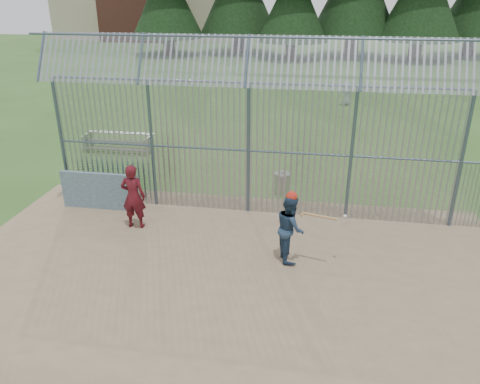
% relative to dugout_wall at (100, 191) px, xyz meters
% --- Properties ---
extents(ground, '(120.00, 120.00, 0.00)m').
position_rel_dugout_wall_xyz_m(ground, '(4.60, -2.90, -0.62)').
color(ground, '#2D511E').
rests_on(ground, ground).
extents(dirt_infield, '(14.00, 10.00, 0.02)m').
position_rel_dugout_wall_xyz_m(dirt_infield, '(4.60, -3.40, -0.61)').
color(dirt_infield, '#756047').
rests_on(dirt_infield, ground).
extents(dugout_wall, '(2.50, 0.12, 1.20)m').
position_rel_dugout_wall_xyz_m(dugout_wall, '(0.00, 0.00, 0.00)').
color(dugout_wall, '#38566B').
rests_on(dugout_wall, dirt_infield).
extents(batter, '(0.87, 1.00, 1.76)m').
position_rel_dugout_wall_xyz_m(batter, '(6.07, -2.02, 0.28)').
color(batter, navy).
rests_on(batter, dirt_infield).
extents(onlooker, '(0.71, 0.48, 1.92)m').
position_rel_dugout_wall_xyz_m(onlooker, '(1.52, -0.99, 0.36)').
color(onlooker, maroon).
rests_on(onlooker, dirt_infield).
extents(bg_kid_standing, '(0.81, 0.70, 1.39)m').
position_rel_dugout_wall_xyz_m(bg_kid_standing, '(8.16, 16.07, 0.08)').
color(bg_kid_standing, slate).
rests_on(bg_kid_standing, ground).
extents(batting_gear, '(1.50, 0.43, 0.62)m').
position_rel_dugout_wall_xyz_m(batting_gear, '(6.21, -2.04, 1.06)').
color(batting_gear, '#B22417').
rests_on(batting_gear, ground).
extents(trash_can, '(0.56, 0.56, 0.82)m').
position_rel_dugout_wall_xyz_m(trash_can, '(5.53, 2.16, -0.24)').
color(trash_can, gray).
rests_on(trash_can, ground).
extents(bleacher, '(3.00, 0.95, 0.72)m').
position_rel_dugout_wall_xyz_m(bleacher, '(-1.80, 5.59, -0.21)').
color(bleacher, slate).
rests_on(bleacher, ground).
extents(backstop_fence, '(20.09, 0.81, 5.30)m').
position_rel_dugout_wall_xyz_m(backstop_fence, '(6.41, 0.53, 1.74)').
color(backstop_fence, '#47566B').
rests_on(backstop_fence, ground).
extents(distant_buildings, '(26.50, 10.50, 8.00)m').
position_rel_dugout_wall_xyz_m(distant_buildings, '(-18.58, 53.59, 2.98)').
color(distant_buildings, brown).
rests_on(distant_buildings, ground).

